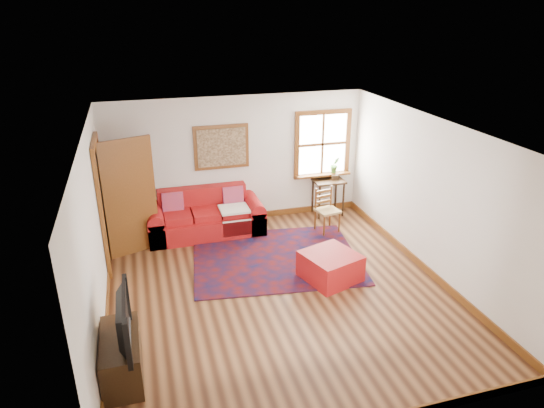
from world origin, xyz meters
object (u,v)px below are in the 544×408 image
object	(u,v)px
media_cabinet	(122,357)
red_ottoman	(330,267)
red_leather_sofa	(206,219)
side_table	(328,186)
ladder_back_chair	(326,208)

from	to	relation	value
media_cabinet	red_ottoman	bearing A→B (deg)	23.10
red_leather_sofa	media_cabinet	xyz separation A→B (m)	(-1.54, -3.58, -0.01)
red_ottoman	side_table	distance (m)	2.64
red_ottoman	media_cabinet	world-z (taller)	media_cabinet
side_table	ladder_back_chair	distance (m)	0.83
red_leather_sofa	red_ottoman	distance (m)	2.76
red_leather_sofa	red_ottoman	bearing A→B (deg)	-53.94
red_ottoman	side_table	world-z (taller)	side_table
red_leather_sofa	red_ottoman	world-z (taller)	red_leather_sofa
red_ottoman	media_cabinet	bearing A→B (deg)	-174.80
side_table	media_cabinet	size ratio (longest dim) A/B	0.76
ladder_back_chair	red_leather_sofa	bearing A→B (deg)	166.37
red_ottoman	ladder_back_chair	size ratio (longest dim) A/B	0.91
media_cabinet	red_leather_sofa	bearing A→B (deg)	66.78
red_ottoman	ladder_back_chair	distance (m)	1.81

